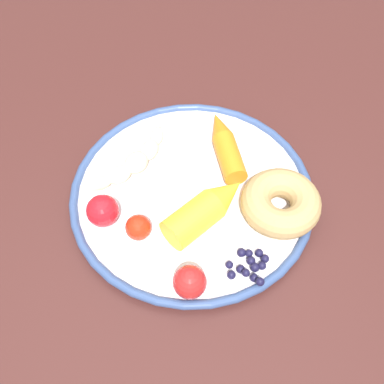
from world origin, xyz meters
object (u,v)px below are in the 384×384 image
Objects in this scene: banana at (133,161)px; tomato_far at (190,282)px; carrot_orange at (225,144)px; blueberry_pile at (249,265)px; tomato_near at (138,227)px; plate at (192,193)px; dining_table at (212,231)px; tomato_mid at (103,211)px; carrot_yellow at (207,209)px; donut at (281,203)px.

tomato_far is (-0.19, -0.05, 0.01)m from banana.
carrot_orange is 2.12× the size of blueberry_pile.
tomato_far is (-0.08, -0.05, 0.00)m from tomato_near.
plate is at bearing -125.81° from banana.
tomato_mid is at bearing 98.36° from dining_table.
tomato_far is at bearing 158.92° from carrot_orange.
dining_table is 0.13m from carrot_yellow.
dining_table is 0.17m from tomato_near.
tomato_near is 0.05m from tomato_mid.
tomato_mid is (-0.03, 0.12, 0.02)m from plate.
tomato_near is at bearing 132.24° from carrot_orange.
carrot_yellow is 3.13× the size of tomato_far.
tomato_near is (-0.01, 0.19, -0.00)m from donut.
donut reaches higher than blueberry_pile.
donut is (-0.11, -0.05, 0.00)m from carrot_orange.
carrot_orange is 3.13× the size of tomato_far.
plate is 7.89× the size of tomato_mid.
plate is 0.09m from carrot_orange.
tomato_far is (-0.20, 0.08, 0.00)m from carrot_orange.
carrot_yellow is 0.13m from tomato_mid.
carrot_yellow reaches higher than dining_table.
banana is at bearing -0.18° from tomato_near.
dining_table is 36.46× the size of tomato_near.
plate is at bearing 23.94° from blueberry_pile.
donut is 2.47× the size of tomato_mid.
donut is 0.23m from tomato_mid.
dining_table is 0.14m from carrot_orange.
plate is at bearing 138.67° from carrot_orange.
tomato_far reaches higher than blueberry_pile.
dining_table is 0.20m from tomato_mid.
donut is (-0.00, -0.10, -0.00)m from carrot_yellow.
carrot_yellow is 0.10m from donut.
donut is at bearing -54.79° from tomato_far.
banana is at bearing 36.34° from blueberry_pile.
carrot_yellow reaches higher than donut.
donut is (-0.05, -0.11, 0.02)m from plate.
carrot_orange is at bearing -62.30° from tomato_mid.
carrot_orange is (0.07, -0.03, 0.12)m from dining_table.
carrot_orange is at bearing -21.08° from tomato_far.
carrot_yellow is at bearing -137.83° from banana.
donut is at bearing -118.49° from banana.
tomato_near is at bearing 179.82° from banana.
tomato_far is (-0.14, 0.02, 0.02)m from plate.
banana is 0.96× the size of carrot_yellow.
tomato_mid is (0.09, 0.17, 0.01)m from blueberry_pile.
tomato_mid is 1.05× the size of tomato_far.
tomato_near is at bearing -123.02° from tomato_mid.
donut reaches higher than banana.
dining_table is at bearing -101.11° from plate.
donut is at bearing -91.65° from carrot_yellow.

